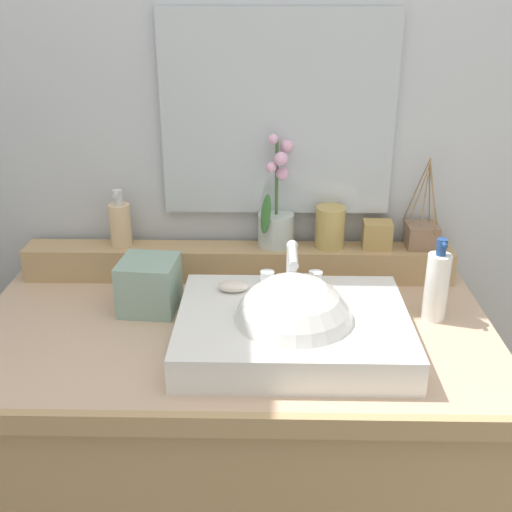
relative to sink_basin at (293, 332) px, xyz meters
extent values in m
cube|color=silver|center=(-0.13, 0.51, 0.49)|extent=(2.70, 0.20, 2.71)
cube|color=tan|center=(-0.13, 0.08, -0.47)|extent=(1.16, 0.62, 0.79)
cube|color=#CDAB8C|center=(-0.13, 0.08, -0.05)|extent=(1.18, 0.64, 0.04)
cube|color=tan|center=(-0.13, -0.24, -0.05)|extent=(1.18, 0.02, 0.04)
cube|color=tan|center=(-0.13, 0.34, 0.01)|extent=(1.11, 0.09, 0.09)
cube|color=white|center=(0.00, 0.01, 0.00)|extent=(0.49, 0.38, 0.07)
sphere|color=white|center=(0.00, -0.01, 0.00)|extent=(0.26, 0.26, 0.26)
cylinder|color=silver|center=(0.00, 0.14, 0.09)|extent=(0.02, 0.02, 0.10)
cylinder|color=silver|center=(0.00, 0.09, 0.14)|extent=(0.02, 0.11, 0.02)
sphere|color=silver|center=(0.00, 0.14, 0.14)|extent=(0.03, 0.03, 0.03)
cylinder|color=silver|center=(-0.06, 0.14, 0.06)|extent=(0.03, 0.03, 0.04)
cylinder|color=silver|center=(0.05, 0.14, 0.06)|extent=(0.03, 0.03, 0.04)
ellipsoid|color=silver|center=(-0.13, 0.11, 0.05)|extent=(0.07, 0.04, 0.02)
cylinder|color=silver|center=(-0.03, 0.36, 0.09)|extent=(0.09, 0.09, 0.09)
cylinder|color=tan|center=(-0.03, 0.36, 0.13)|extent=(0.08, 0.08, 0.01)
cylinder|color=#476B38|center=(-0.03, 0.36, 0.23)|extent=(0.01, 0.01, 0.19)
ellipsoid|color=#387033|center=(-0.06, 0.32, 0.15)|extent=(0.04, 0.04, 0.10)
ellipsoid|color=#387033|center=(-0.04, 0.41, 0.15)|extent=(0.03, 0.03, 0.10)
ellipsoid|color=#387033|center=(-0.03, 0.41, 0.15)|extent=(0.03, 0.03, 0.11)
sphere|color=#EDAED3|center=(-0.02, 0.36, 0.24)|extent=(0.03, 0.03, 0.03)
sphere|color=#EDAED3|center=(-0.05, 0.34, 0.26)|extent=(0.03, 0.03, 0.03)
sphere|color=#EDAED3|center=(-0.02, 0.34, 0.28)|extent=(0.03, 0.03, 0.03)
sphere|color=#EDAED3|center=(-0.01, 0.38, 0.31)|extent=(0.03, 0.03, 0.03)
sphere|color=#EDAED3|center=(-0.04, 0.36, 0.33)|extent=(0.03, 0.03, 0.03)
cylinder|color=beige|center=(-0.44, 0.35, 0.10)|extent=(0.05, 0.05, 0.11)
cylinder|color=silver|center=(-0.44, 0.35, 0.17)|extent=(0.02, 0.02, 0.02)
cylinder|color=silver|center=(-0.44, 0.35, 0.19)|extent=(0.02, 0.02, 0.02)
cylinder|color=silver|center=(-0.44, 0.34, 0.19)|extent=(0.01, 0.03, 0.01)
cylinder|color=tan|center=(0.10, 0.35, 0.10)|extent=(0.08, 0.08, 0.11)
cube|color=#8A694F|center=(0.34, 0.36, 0.08)|extent=(0.08, 0.08, 0.06)
cylinder|color=#9E7A4C|center=(0.36, 0.36, 0.18)|extent=(0.04, 0.01, 0.17)
cylinder|color=#9E7A4C|center=(0.35, 0.37, 0.18)|extent=(0.03, 0.03, 0.17)
cylinder|color=#9E7A4C|center=(0.32, 0.38, 0.19)|extent=(0.04, 0.06, 0.18)
cylinder|color=#9E7A4C|center=(0.32, 0.36, 0.18)|extent=(0.04, 0.01, 0.16)
cylinder|color=#9E7A4C|center=(0.34, 0.35, 0.17)|extent=(0.01, 0.02, 0.14)
cylinder|color=#9E7A4C|center=(0.35, 0.34, 0.19)|extent=(0.03, 0.05, 0.19)
cube|color=tan|center=(0.23, 0.35, 0.08)|extent=(0.08, 0.06, 0.07)
cylinder|color=white|center=(0.33, 0.13, 0.04)|extent=(0.05, 0.05, 0.16)
cylinder|color=navy|center=(0.33, 0.13, 0.13)|extent=(0.02, 0.02, 0.02)
cylinder|color=navy|center=(0.33, 0.13, 0.15)|extent=(0.02, 0.02, 0.02)
cylinder|color=navy|center=(0.33, 0.12, 0.15)|extent=(0.01, 0.03, 0.01)
cube|color=#8BAC9B|center=(-0.33, 0.17, 0.03)|extent=(0.14, 0.14, 0.12)
cube|color=silver|center=(-0.03, 0.40, 0.38)|extent=(0.58, 0.02, 0.50)
camera|label=1|loc=(-0.05, -1.15, 0.67)|focal=43.81mm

